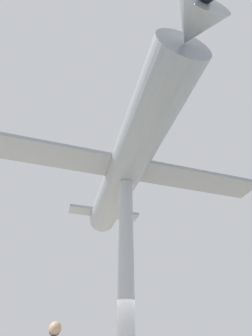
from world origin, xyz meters
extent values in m
cylinder|color=#B7B7BC|center=(0.00, 0.00, 3.64)|extent=(0.59, 0.59, 7.27)
cylinder|color=#93999E|center=(0.00, 0.00, 8.16)|extent=(3.43, 12.26, 1.78)
cube|color=#93999E|center=(0.00, 0.00, 8.16)|extent=(14.64, 3.58, 0.18)
cube|color=#93999E|center=(-0.73, -5.29, 8.30)|extent=(4.75, 1.63, 0.18)
cube|color=#93999E|center=(-0.73, -5.29, 9.50)|extent=(0.33, 1.11, 2.32)
cone|color=#93999E|center=(0.90, 6.53, 8.16)|extent=(1.65, 1.25, 1.52)
sphere|color=tan|center=(2.58, 2.23, 1.59)|extent=(0.26, 0.26, 0.26)
camera|label=1|loc=(3.53, 7.96, 1.37)|focal=24.00mm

